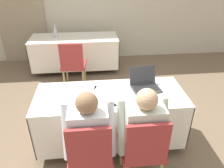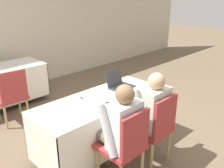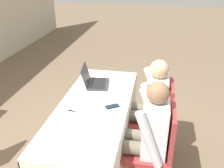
{
  "view_description": "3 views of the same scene",
  "coord_description": "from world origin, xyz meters",
  "px_view_note": "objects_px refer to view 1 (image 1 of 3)",
  "views": [
    {
      "loc": [
        -0.2,
        -2.2,
        2.14
      ],
      "look_at": [
        0.0,
        -0.19,
        0.99
      ],
      "focal_mm": 35.0,
      "sensor_mm": 36.0,
      "label": 1
    },
    {
      "loc": [
        -1.94,
        -2.16,
        2.04
      ],
      "look_at": [
        0.0,
        -0.19,
        0.99
      ],
      "focal_mm": 40.0,
      "sensor_mm": 36.0,
      "label": 2
    },
    {
      "loc": [
        -2.17,
        -0.6,
        2.06
      ],
      "look_at": [
        0.0,
        -0.19,
        0.99
      ],
      "focal_mm": 40.0,
      "sensor_mm": 36.0,
      "label": 3
    }
  ],
  "objects_px": {
    "chair_near_right": "(143,148)",
    "person_white_shirt": "(142,129)",
    "cell_phone": "(110,103)",
    "laptop": "(145,85)",
    "water_bottle": "(55,31)",
    "person_checkered_shirt": "(89,132)",
    "chair_near_left": "(90,152)",
    "chair_far_spare": "(73,63)"
  },
  "relations": [
    {
      "from": "laptop",
      "to": "person_checkered_shirt",
      "type": "xyz_separation_m",
      "value": [
        -0.71,
        -0.66,
        -0.12
      ]
    },
    {
      "from": "chair_near_right",
      "to": "chair_near_left",
      "type": "bearing_deg",
      "value": 0.0
    },
    {
      "from": "laptop",
      "to": "person_checkered_shirt",
      "type": "distance_m",
      "value": 0.98
    },
    {
      "from": "water_bottle",
      "to": "person_white_shirt",
      "type": "relative_size",
      "value": 0.21
    },
    {
      "from": "chair_near_left",
      "to": "person_checkered_shirt",
      "type": "bearing_deg",
      "value": -90.0
    },
    {
      "from": "cell_phone",
      "to": "person_checkered_shirt",
      "type": "xyz_separation_m",
      "value": [
        -0.25,
        -0.36,
        -0.08
      ]
    },
    {
      "from": "chair_near_left",
      "to": "person_white_shirt",
      "type": "height_order",
      "value": "person_white_shirt"
    },
    {
      "from": "person_white_shirt",
      "to": "chair_near_left",
      "type": "bearing_deg",
      "value": 11.12
    },
    {
      "from": "cell_phone",
      "to": "chair_near_left",
      "type": "distance_m",
      "value": 0.58
    },
    {
      "from": "person_checkered_shirt",
      "to": "person_white_shirt",
      "type": "height_order",
      "value": "same"
    },
    {
      "from": "laptop",
      "to": "chair_near_right",
      "type": "distance_m",
      "value": 0.84
    },
    {
      "from": "chair_near_right",
      "to": "water_bottle",
      "type": "bearing_deg",
      "value": -68.51
    },
    {
      "from": "water_bottle",
      "to": "person_white_shirt",
      "type": "xyz_separation_m",
      "value": [
        1.18,
        -2.9,
        -0.19
      ]
    },
    {
      "from": "laptop",
      "to": "water_bottle",
      "type": "xyz_separation_m",
      "value": [
        -1.36,
        2.24,
        0.07
      ]
    },
    {
      "from": "cell_phone",
      "to": "person_checkered_shirt",
      "type": "bearing_deg",
      "value": -156.68
    },
    {
      "from": "water_bottle",
      "to": "person_checkered_shirt",
      "type": "distance_m",
      "value": 2.98
    },
    {
      "from": "person_white_shirt",
      "to": "cell_phone",
      "type": "bearing_deg",
      "value": -52.21
    },
    {
      "from": "chair_near_right",
      "to": "person_white_shirt",
      "type": "relative_size",
      "value": 0.78
    },
    {
      "from": "cell_phone",
      "to": "chair_far_spare",
      "type": "distance_m",
      "value": 1.78
    },
    {
      "from": "cell_phone",
      "to": "person_white_shirt",
      "type": "xyz_separation_m",
      "value": [
        0.28,
        -0.36,
        -0.08
      ]
    },
    {
      "from": "laptop",
      "to": "water_bottle",
      "type": "distance_m",
      "value": 2.62
    },
    {
      "from": "water_bottle",
      "to": "chair_near_right",
      "type": "distance_m",
      "value": 3.25
    },
    {
      "from": "chair_near_left",
      "to": "chair_near_right",
      "type": "bearing_deg",
      "value": -180.0
    },
    {
      "from": "laptop",
      "to": "water_bottle",
      "type": "relative_size",
      "value": 1.51
    },
    {
      "from": "person_checkered_shirt",
      "to": "person_white_shirt",
      "type": "relative_size",
      "value": 1.0
    },
    {
      "from": "chair_near_left",
      "to": "chair_far_spare",
      "type": "height_order",
      "value": "same"
    },
    {
      "from": "laptop",
      "to": "cell_phone",
      "type": "bearing_deg",
      "value": -155.19
    },
    {
      "from": "laptop",
      "to": "chair_far_spare",
      "type": "bearing_deg",
      "value": 117.25
    },
    {
      "from": "laptop",
      "to": "cell_phone",
      "type": "distance_m",
      "value": 0.55
    },
    {
      "from": "cell_phone",
      "to": "laptop",
      "type": "bearing_deg",
      "value": 0.46
    },
    {
      "from": "cell_phone",
      "to": "person_white_shirt",
      "type": "bearing_deg",
      "value": -84.84
    },
    {
      "from": "cell_phone",
      "to": "chair_near_right",
      "type": "relative_size",
      "value": 0.17
    },
    {
      "from": "chair_near_left",
      "to": "chair_near_right",
      "type": "relative_size",
      "value": 1.0
    },
    {
      "from": "water_bottle",
      "to": "chair_near_right",
      "type": "height_order",
      "value": "water_bottle"
    },
    {
      "from": "water_bottle",
      "to": "chair_near_left",
      "type": "height_order",
      "value": "water_bottle"
    },
    {
      "from": "chair_near_left",
      "to": "person_checkered_shirt",
      "type": "xyz_separation_m",
      "value": [
        0.0,
        0.1,
        0.16
      ]
    },
    {
      "from": "chair_far_spare",
      "to": "cell_phone",
      "type": "bearing_deg",
      "value": 111.08
    },
    {
      "from": "chair_far_spare",
      "to": "person_checkered_shirt",
      "type": "relative_size",
      "value": 0.78
    },
    {
      "from": "person_white_shirt",
      "to": "chair_near_right",
      "type": "bearing_deg",
      "value": 90.0
    },
    {
      "from": "laptop",
      "to": "chair_near_right",
      "type": "bearing_deg",
      "value": -111.5
    },
    {
      "from": "laptop",
      "to": "chair_near_left",
      "type": "bearing_deg",
      "value": -140.93
    },
    {
      "from": "chair_far_spare",
      "to": "person_checkered_shirt",
      "type": "xyz_separation_m",
      "value": [
        0.28,
        -2.04,
        0.16
      ]
    }
  ]
}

